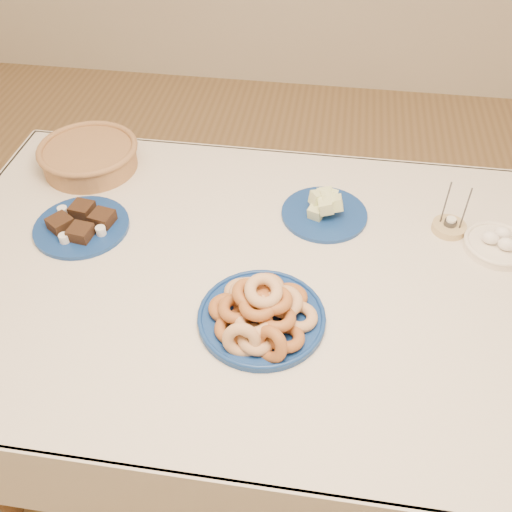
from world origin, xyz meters
name	(u,v)px	position (x,y,z in m)	size (l,w,h in m)	color
ground	(258,424)	(0.00, 0.00, 0.00)	(5.00, 5.00, 0.00)	olive
dining_table	(259,299)	(0.00, 0.00, 0.64)	(1.71, 1.11, 0.75)	brown
donut_platter	(261,312)	(0.03, -0.17, 0.79)	(0.34, 0.34, 0.14)	navy
melon_plate	(325,207)	(0.15, 0.25, 0.78)	(0.31, 0.31, 0.08)	navy
brownie_plate	(81,225)	(-0.50, 0.09, 0.76)	(0.31, 0.31, 0.05)	navy
wicker_basket	(89,156)	(-0.58, 0.37, 0.79)	(0.34, 0.34, 0.08)	brown
candle_holder	(449,226)	(0.49, 0.23, 0.76)	(0.12, 0.12, 0.15)	tan
egg_bowl	(498,244)	(0.61, 0.17, 0.77)	(0.21, 0.21, 0.06)	white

